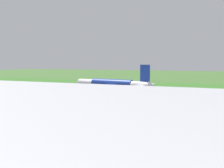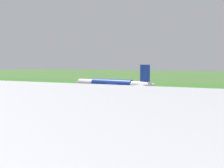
{
  "view_description": "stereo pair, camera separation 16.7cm",
  "coord_description": "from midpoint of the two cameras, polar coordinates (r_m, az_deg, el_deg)",
  "views": [
    {
      "loc": [
        -64.05,
        144.33,
        17.24
      ],
      "look_at": [
        0.88,
        0.0,
        4.5
      ],
      "focal_mm": 44.02,
      "sensor_mm": 36.0,
      "label": 1
    },
    {
      "loc": [
        -64.21,
        144.26,
        17.24
      ],
      "look_at": [
        0.88,
        0.0,
        4.5
      ],
      "focal_mm": 44.02,
      "sensor_mm": 36.0,
      "label": 2
    }
  ],
  "objects": [
    {
      "name": "traffic_cone_orange",
      "position": [
        199.85,
        3.47,
        -0.28
      ],
      "size": [
        0.4,
        0.4,
        0.55
      ],
      "primitive_type": "cone",
      "color": "orange",
      "rests_on": "ground"
    },
    {
      "name": "airliner_main",
      "position": [
        158.58,
        0.08,
        -0.06
      ],
      "size": [
        54.02,
        44.4,
        15.88
      ],
      "color": "white",
      "rests_on": "ground"
    },
    {
      "name": "no_stopping_sign",
      "position": [
        195.01,
        4.66,
        -0.01
      ],
      "size": [
        0.6,
        0.1,
        2.7
      ],
      "color": "slate",
      "rests_on": "ground"
    },
    {
      "name": "runway_asphalt",
      "position": [
        158.84,
        0.26,
        -1.62
      ],
      "size": [
        600.0,
        28.12,
        0.06
      ],
      "primitive_type": "cube",
      "color": "#2D3033",
      "rests_on": "ground"
    },
    {
      "name": "apron_concrete",
      "position": [
        102.74,
        -14.91,
        -5.2
      ],
      "size": [
        440.0,
        110.0,
        0.05
      ],
      "primitive_type": "cube",
      "color": "gray",
      "rests_on": "ground"
    },
    {
      "name": "ground_plane",
      "position": [
        158.84,
        0.26,
        -1.63
      ],
      "size": [
        800.0,
        800.0,
        0.0
      ],
      "primitive_type": "plane",
      "color": "#477233"
    },
    {
      "name": "service_car_followme",
      "position": [
        154.66,
        -21.91,
        -1.82
      ],
      "size": [
        3.48,
        4.56,
        1.62
      ],
      "color": "gray",
      "rests_on": "ground"
    },
    {
      "name": "service_truck_baggage",
      "position": [
        105.65,
        6.69,
        -4.05
      ],
      "size": [
        4.98,
        6.11,
        2.65
      ],
      "color": "silver",
      "rests_on": "ground"
    },
    {
      "name": "service_car_ops",
      "position": [
        146.0,
        11.66,
        -1.94
      ],
      "size": [
        4.47,
        3.88,
        1.62
      ],
      "color": "black",
      "rests_on": "ground"
    },
    {
      "name": "airliner_parked_mid",
      "position": [
        105.23,
        -18.12,
        -2.96
      ],
      "size": [
        47.71,
        38.93,
        13.96
      ],
      "color": "white",
      "rests_on": "ground"
    },
    {
      "name": "grass_verge_foreground",
      "position": [
        198.43,
        5.27,
        -0.4
      ],
      "size": [
        600.0,
        80.0,
        0.04
      ],
      "primitive_type": "cube",
      "color": "#3C782B",
      "rests_on": "ground"
    },
    {
      "name": "airliner_parked_near",
      "position": [
        81.7,
        20.24,
        -5.03
      ],
      "size": [
        49.76,
        40.76,
        14.52
      ],
      "color": "white",
      "rests_on": "ground"
    }
  ]
}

